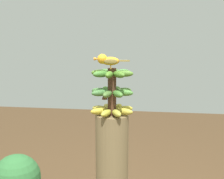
# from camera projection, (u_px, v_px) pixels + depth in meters

# --- Properties ---
(banana_bunch) EXTENTS (0.28, 0.28, 0.30)m
(banana_bunch) POSITION_uv_depth(u_px,v_px,m) (112.00, 92.00, 1.88)
(banana_bunch) COLOR #4C2D1E
(banana_bunch) RESTS_ON banana_tree
(perched_bird) EXTENTS (0.06, 0.22, 0.09)m
(perched_bird) POSITION_uv_depth(u_px,v_px,m) (107.00, 60.00, 1.82)
(perched_bird) COLOR #C68933
(perched_bird) RESTS_ON banana_bunch
(tropical_shrub) EXTENTS (0.42, 0.42, 0.47)m
(tropical_shrub) POSITION_uv_depth(u_px,v_px,m) (17.00, 178.00, 2.60)
(tropical_shrub) COLOR brown
(tropical_shrub) RESTS_ON ground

